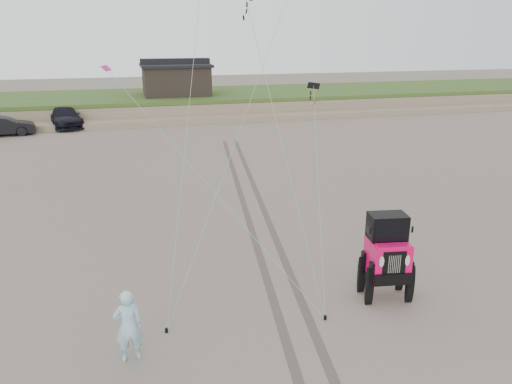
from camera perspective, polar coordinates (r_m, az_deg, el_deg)
ground at (r=13.90m, az=0.60°, el=-14.21°), size 160.00×160.00×0.00m
dune_ridge at (r=49.39m, az=-11.41°, el=9.80°), size 160.00×14.25×1.73m
cabin at (r=48.80m, az=-9.14°, el=12.69°), size 6.40×5.40×3.35m
truck_b at (r=41.90m, az=-26.92°, el=6.73°), size 4.53×2.03×1.44m
truck_c at (r=43.89m, az=-21.01°, el=7.99°), size 3.48×5.90×1.60m
jeep at (r=14.86m, az=14.68°, el=-8.18°), size 3.13×5.69×2.01m
man at (r=12.28m, az=-14.39°, el=-14.59°), size 0.69×0.49×1.81m
stake_main at (r=13.50m, az=-10.19°, el=-15.30°), size 0.08×0.08×0.12m
stake_aux at (r=13.93m, az=7.91°, el=-14.03°), size 0.08×0.08×0.12m
tire_tracks at (r=21.35m, az=-0.03°, el=-2.40°), size 5.22×29.74×0.01m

